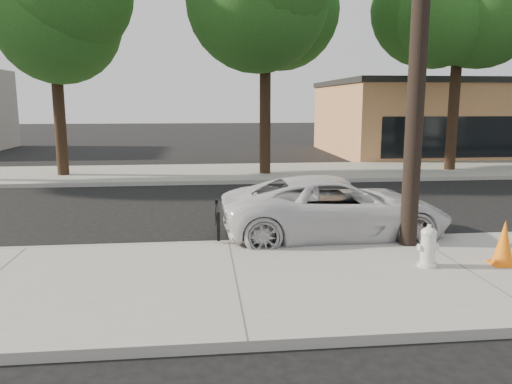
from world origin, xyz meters
TOP-DOWN VIEW (x-y plane):
  - ground at (0.00, 0.00)m, footprint 120.00×120.00m
  - near_sidewalk at (0.00, -4.30)m, footprint 90.00×4.40m
  - far_sidewalk at (0.00, 8.50)m, footprint 90.00×5.00m
  - curb_near at (0.00, -2.10)m, footprint 90.00×0.12m
  - building_main at (16.00, 16.00)m, footprint 18.00×10.00m
  - utility_pole at (3.60, -2.70)m, footprint 1.40×0.34m
  - tree_b at (-5.81, 8.06)m, footprint 4.34×4.20m
  - tree_d at (10.20, 7.95)m, footprint 4.50×4.35m
  - police_cruiser at (2.38, -1.58)m, footprint 5.01×2.37m
  - fire_hydrant at (3.38, -4.06)m, footprint 0.37×0.34m
  - traffic_cone at (4.75, -4.10)m, footprint 0.44×0.44m

SIDE VIEW (x-z plane):
  - ground at x=0.00m, z-range 0.00..0.00m
  - near_sidewalk at x=0.00m, z-range 0.00..0.15m
  - far_sidewalk at x=0.00m, z-range 0.00..0.15m
  - curb_near at x=0.00m, z-range -0.01..0.15m
  - fire_hydrant at x=3.38m, z-range 0.14..0.84m
  - traffic_cone at x=4.75m, z-range 0.14..0.94m
  - police_cruiser at x=2.38m, z-range 0.00..1.38m
  - building_main at x=16.00m, z-range 0.00..4.00m
  - utility_pole at x=3.60m, z-range 0.20..9.20m
  - tree_b at x=-5.81m, z-range 1.93..10.38m
  - tree_d at x=10.20m, z-range 1.99..10.74m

